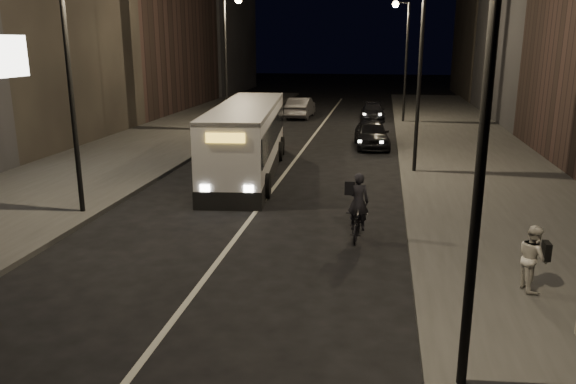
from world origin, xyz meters
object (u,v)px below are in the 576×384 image
at_px(streetlight_right_mid, 415,48).
at_px(cyclist_on_bicycle, 358,217).
at_px(streetlight_right_near, 471,61).
at_px(car_near, 372,134).
at_px(car_mid, 300,107).
at_px(streetlight_left_near, 75,50).
at_px(streetlight_right_far, 403,45).
at_px(city_bus, 247,136).
at_px(pedestrian_woman, 533,258).
at_px(car_far, 373,112).
at_px(streetlight_left_far, 229,46).

distance_m(streetlight_right_mid, cyclist_on_bicycle, 10.13).
relative_size(streetlight_right_near, car_near, 1.87).
bearing_deg(cyclist_on_bicycle, car_mid, 103.87).
bearing_deg(streetlight_right_near, streetlight_left_near, 143.12).
height_order(cyclist_on_bicycle, car_mid, cyclist_on_bicycle).
xyz_separation_m(streetlight_right_near, streetlight_right_far, (0.00, 32.00, 0.00)).
relative_size(streetlight_right_near, city_bus, 0.71).
height_order(streetlight_right_far, pedestrian_woman, streetlight_right_far).
bearing_deg(streetlight_right_mid, streetlight_left_near, -143.12).
height_order(streetlight_right_near, car_far, streetlight_right_near).
distance_m(streetlight_right_near, pedestrian_woman, 6.39).
bearing_deg(car_near, streetlight_left_far, 150.98).
relative_size(streetlight_left_far, car_mid, 1.73).
bearing_deg(streetlight_right_near, streetlight_left_far, 112.30).
bearing_deg(car_mid, car_far, 178.52).
relative_size(streetlight_right_mid, streetlight_left_near, 1.00).
relative_size(city_bus, car_near, 2.63).
height_order(streetlight_right_mid, streetlight_right_far, same).
distance_m(streetlight_right_far, cyclist_on_bicycle, 25.30).
distance_m(streetlight_right_near, car_mid, 34.96).
relative_size(streetlight_left_far, cyclist_on_bicycle, 3.99).
distance_m(car_mid, car_far, 5.47).
height_order(streetlight_left_near, car_far, streetlight_left_near).
relative_size(cyclist_on_bicycle, pedestrian_woman, 1.33).
distance_m(streetlight_left_far, city_bus, 12.28).
height_order(pedestrian_woman, car_mid, pedestrian_woman).
relative_size(streetlight_right_far, pedestrian_woman, 5.31).
relative_size(streetlight_left_far, pedestrian_woman, 5.31).
distance_m(streetlight_right_near, streetlight_right_far, 32.00).
relative_size(city_bus, cyclist_on_bicycle, 5.62).
bearing_deg(car_far, pedestrian_woman, -85.11).
xyz_separation_m(pedestrian_woman, car_far, (-4.17, 29.57, -0.32)).
bearing_deg(car_mid, streetlight_left_near, 84.26).
height_order(streetlight_left_near, cyclist_on_bicycle, streetlight_left_near).
bearing_deg(streetlight_right_far, car_near, -100.06).
distance_m(cyclist_on_bicycle, pedestrian_woman, 5.17).
xyz_separation_m(streetlight_left_far, car_near, (8.93, -3.76, -4.62)).
bearing_deg(city_bus, streetlight_right_near, -71.33).
bearing_deg(car_mid, streetlight_right_far, 167.30).
distance_m(car_near, car_mid, 12.92).
distance_m(streetlight_right_far, streetlight_left_far, 12.24).
height_order(city_bus, cyclist_on_bicycle, city_bus).
bearing_deg(streetlight_left_near, streetlight_right_near, -36.88).
bearing_deg(streetlight_right_near, car_far, 93.24).
distance_m(streetlight_right_mid, streetlight_right_far, 16.00).
height_order(streetlight_right_near, streetlight_right_mid, same).
height_order(car_near, car_mid, car_mid).
relative_size(streetlight_left_far, car_far, 1.96).
bearing_deg(streetlight_left_far, streetlight_right_mid, -43.16).
distance_m(streetlight_left_near, car_far, 27.46).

